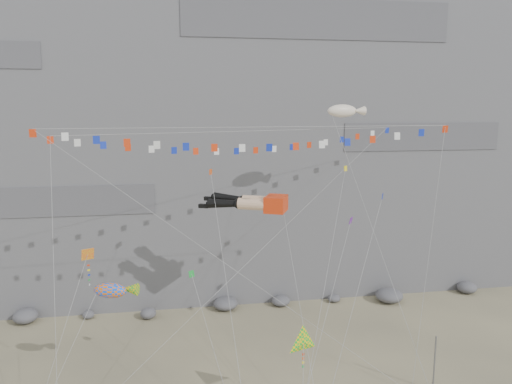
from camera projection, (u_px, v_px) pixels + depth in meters
cliff at (211, 76)px, 63.29m from camera, size 80.00×28.00×50.00m
talus_boulders at (226, 304)px, 52.88m from camera, size 60.00×3.00×1.20m
anchor_pole_right at (434, 364)px, 37.49m from camera, size 0.12×0.12×4.40m
legs_kite at (252, 203)px, 42.50m from camera, size 7.65×18.60×19.90m
flag_banner_upper at (246, 131)px, 42.45m from camera, size 29.74×16.88×26.62m
flag_banner_lower at (256, 127)px, 35.48m from camera, size 29.81×3.99×23.02m
harlequin_kite at (88, 255)px, 34.73m from camera, size 4.51×5.97×12.65m
fish_windsock at (110, 291)px, 35.76m from camera, size 6.94×7.11×11.30m
delta_kite at (304, 342)px, 33.41m from camera, size 2.90×6.63×8.37m
blimp_windsock at (342, 111)px, 44.35m from camera, size 5.45×13.35×24.43m
small_kite_a at (211, 177)px, 41.35m from camera, size 1.66×15.62×21.84m
small_kite_b at (350, 223)px, 39.83m from camera, size 7.80×10.44×17.15m
small_kite_c at (192, 277)px, 36.26m from camera, size 3.37×9.37×12.97m
small_kite_d at (344, 174)px, 42.71m from camera, size 8.37×14.57×22.56m
small_kite_e at (381, 201)px, 40.44m from camera, size 8.68×10.37×18.88m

